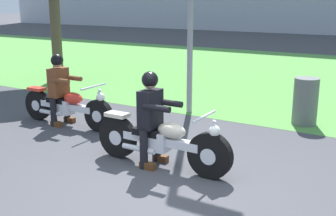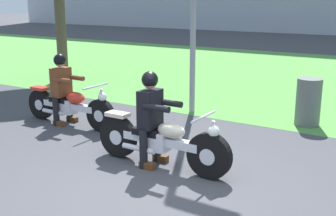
{
  "view_description": "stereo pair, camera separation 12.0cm",
  "coord_description": "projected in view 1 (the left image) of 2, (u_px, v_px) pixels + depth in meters",
  "views": [
    {
      "loc": [
        2.65,
        -4.13,
        2.4
      ],
      "look_at": [
        -0.47,
        1.03,
        0.85
      ],
      "focal_mm": 45.4,
      "sensor_mm": 36.0,
      "label": 1
    },
    {
      "loc": [
        2.75,
        -4.06,
        2.4
      ],
      "look_at": [
        -0.47,
        1.03,
        0.85
      ],
      "focal_mm": 45.4,
      "sensor_mm": 36.0,
      "label": 2
    }
  ],
  "objects": [
    {
      "name": "motorcycle_lead",
      "position": [
        161.0,
        141.0,
        6.16
      ],
      "size": [
        2.23,
        0.66,
        0.89
      ],
      "rotation": [
        0.0,
        0.0,
        0.0
      ],
      "color": "black",
      "rests_on": "ground"
    },
    {
      "name": "rider_lead",
      "position": [
        151.0,
        111.0,
        6.15
      ],
      "size": [
        0.55,
        0.48,
        1.41
      ],
      "rotation": [
        0.0,
        0.0,
        0.0
      ],
      "color": "black",
      "rests_on": "ground"
    },
    {
      "name": "motorcycle_follow",
      "position": [
        67.0,
        106.0,
        8.23
      ],
      "size": [
        2.22,
        0.66,
        0.86
      ],
      "rotation": [
        0.0,
        0.0,
        0.0
      ],
      "color": "black",
      "rests_on": "ground"
    },
    {
      "name": "ground",
      "position": [
        158.0,
        195.0,
        5.35
      ],
      "size": [
        120.0,
        120.0,
        0.0
      ],
      "primitive_type": "plane",
      "color": "#424247"
    },
    {
      "name": "rider_follow",
      "position": [
        59.0,
        84.0,
        8.22
      ],
      "size": [
        0.55,
        0.48,
        1.39
      ],
      "rotation": [
        0.0,
        0.0,
        0.0
      ],
      "color": "black",
      "rests_on": "ground"
    },
    {
      "name": "grass_verge",
      "position": [
        322.0,
        78.0,
        13.27
      ],
      "size": [
        60.0,
        12.0,
        0.01
      ],
      "primitive_type": "cube",
      "color": "#549342",
      "rests_on": "ground"
    },
    {
      "name": "trash_can",
      "position": [
        305.0,
        101.0,
        8.28
      ],
      "size": [
        0.47,
        0.47,
        0.93
      ],
      "primitive_type": "cylinder",
      "color": "#595E5B",
      "rests_on": "ground"
    }
  ]
}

